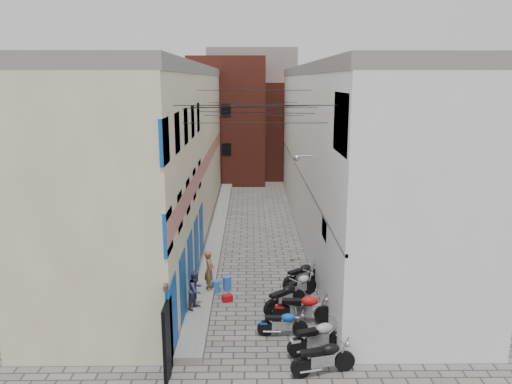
{
  "coord_description": "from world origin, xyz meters",
  "views": [
    {
      "loc": [
        -0.17,
        -13.27,
        8.27
      ],
      "look_at": [
        0.1,
        9.99,
        3.0
      ],
      "focal_mm": 35.0,
      "sensor_mm": 36.0,
      "label": 1
    }
  ],
  "objects_px": {
    "person_a": "(209,270)",
    "water_jug_near": "(216,286)",
    "red_crate": "(227,298)",
    "water_jug_far": "(227,283)",
    "motorcycle_d": "(303,307)",
    "motorcycle_a": "(323,356)",
    "motorcycle_f": "(300,285)",
    "motorcycle_g": "(302,274)",
    "person_b": "(196,290)",
    "motorcycle_c": "(283,322)",
    "motorcycle_b": "(318,336)",
    "motorcycle_e": "(285,296)"
  },
  "relations": [
    {
      "from": "person_a",
      "to": "water_jug_near",
      "type": "height_order",
      "value": "person_a"
    },
    {
      "from": "red_crate",
      "to": "water_jug_far",
      "type": "bearing_deg",
      "value": 93.01
    },
    {
      "from": "water_jug_far",
      "to": "motorcycle_d",
      "type": "bearing_deg",
      "value": -46.19
    },
    {
      "from": "motorcycle_a",
      "to": "motorcycle_f",
      "type": "bearing_deg",
      "value": 168.47
    },
    {
      "from": "motorcycle_a",
      "to": "motorcycle_f",
      "type": "height_order",
      "value": "motorcycle_a"
    },
    {
      "from": "motorcycle_g",
      "to": "person_b",
      "type": "bearing_deg",
      "value": -95.94
    },
    {
      "from": "motorcycle_a",
      "to": "person_b",
      "type": "xyz_separation_m",
      "value": [
        -4.02,
        3.78,
        0.39
      ]
    },
    {
      "from": "motorcycle_c",
      "to": "motorcycle_d",
      "type": "bearing_deg",
      "value": 141.89
    },
    {
      "from": "motorcycle_b",
      "to": "motorcycle_c",
      "type": "distance_m",
      "value": 1.47
    },
    {
      "from": "motorcycle_d",
      "to": "motorcycle_g",
      "type": "distance_m",
      "value": 3.12
    },
    {
      "from": "motorcycle_b",
      "to": "motorcycle_f",
      "type": "bearing_deg",
      "value": 163.65
    },
    {
      "from": "motorcycle_e",
      "to": "motorcycle_f",
      "type": "distance_m",
      "value": 1.24
    },
    {
      "from": "motorcycle_f",
      "to": "water_jug_near",
      "type": "bearing_deg",
      "value": -141.36
    },
    {
      "from": "motorcycle_c",
      "to": "motorcycle_g",
      "type": "xyz_separation_m",
      "value": [
        1.02,
        3.99,
        0.07
      ]
    },
    {
      "from": "person_a",
      "to": "red_crate",
      "type": "distance_m",
      "value": 1.28
    },
    {
      "from": "motorcycle_c",
      "to": "motorcycle_a",
      "type": "bearing_deg",
      "value": 27.07
    },
    {
      "from": "motorcycle_a",
      "to": "motorcycle_f",
      "type": "relative_size",
      "value": 1.06
    },
    {
      "from": "motorcycle_f",
      "to": "water_jug_near",
      "type": "distance_m",
      "value": 3.33
    },
    {
      "from": "motorcycle_c",
      "to": "person_a",
      "type": "relative_size",
      "value": 1.06
    },
    {
      "from": "person_b",
      "to": "water_jug_far",
      "type": "relative_size",
      "value": 2.55
    },
    {
      "from": "motorcycle_f",
      "to": "red_crate",
      "type": "distance_m",
      "value": 2.82
    },
    {
      "from": "person_a",
      "to": "water_jug_far",
      "type": "height_order",
      "value": "person_a"
    },
    {
      "from": "motorcycle_d",
      "to": "water_jug_near",
      "type": "xyz_separation_m",
      "value": [
        -3.18,
        2.59,
        -0.36
      ]
    },
    {
      "from": "motorcycle_b",
      "to": "motorcycle_a",
      "type": "bearing_deg",
      "value": -18.92
    },
    {
      "from": "motorcycle_e",
      "to": "person_b",
      "type": "bearing_deg",
      "value": -125.24
    },
    {
      "from": "motorcycle_g",
      "to": "water_jug_far",
      "type": "height_order",
      "value": "motorcycle_g"
    },
    {
      "from": "motorcycle_a",
      "to": "red_crate",
      "type": "bearing_deg",
      "value": -162.18
    },
    {
      "from": "red_crate",
      "to": "motorcycle_c",
      "type": "bearing_deg",
      "value": -53.95
    },
    {
      "from": "motorcycle_b",
      "to": "motorcycle_g",
      "type": "bearing_deg",
      "value": 161.08
    },
    {
      "from": "motorcycle_b",
      "to": "motorcycle_e",
      "type": "height_order",
      "value": "motorcycle_b"
    },
    {
      "from": "motorcycle_f",
      "to": "red_crate",
      "type": "xyz_separation_m",
      "value": [
        -2.78,
        -0.24,
        -0.41
      ]
    },
    {
      "from": "motorcycle_a",
      "to": "motorcycle_b",
      "type": "relative_size",
      "value": 0.96
    },
    {
      "from": "motorcycle_a",
      "to": "person_a",
      "type": "xyz_separation_m",
      "value": [
        -3.67,
        5.41,
        0.48
      ]
    },
    {
      "from": "motorcycle_b",
      "to": "motorcycle_e",
      "type": "bearing_deg",
      "value": 176.96
    },
    {
      "from": "motorcycle_a",
      "to": "water_jug_near",
      "type": "bearing_deg",
      "value": -162.23
    },
    {
      "from": "person_b",
      "to": "red_crate",
      "type": "height_order",
      "value": "person_b"
    },
    {
      "from": "motorcycle_b",
      "to": "motorcycle_g",
      "type": "relative_size",
      "value": 1.06
    },
    {
      "from": "motorcycle_c",
      "to": "motorcycle_f",
      "type": "xyz_separation_m",
      "value": [
        0.84,
        2.91,
        0.04
      ]
    },
    {
      "from": "motorcycle_e",
      "to": "motorcycle_g",
      "type": "height_order",
      "value": "motorcycle_e"
    },
    {
      "from": "motorcycle_d",
      "to": "motorcycle_g",
      "type": "xyz_separation_m",
      "value": [
        0.27,
        3.1,
        -0.05
      ]
    },
    {
      "from": "motorcycle_d",
      "to": "water_jug_near",
      "type": "relative_size",
      "value": 4.28
    },
    {
      "from": "motorcycle_d",
      "to": "motorcycle_f",
      "type": "distance_m",
      "value": 2.03
    },
    {
      "from": "motorcycle_d",
      "to": "water_jug_far",
      "type": "relative_size",
      "value": 3.84
    },
    {
      "from": "motorcycle_g",
      "to": "water_jug_near",
      "type": "height_order",
      "value": "motorcycle_g"
    },
    {
      "from": "motorcycle_e",
      "to": "motorcycle_f",
      "type": "xyz_separation_m",
      "value": [
        0.65,
        1.06,
        -0.04
      ]
    },
    {
      "from": "motorcycle_a",
      "to": "motorcycle_g",
      "type": "height_order",
      "value": "motorcycle_a"
    },
    {
      "from": "person_b",
      "to": "water_jug_near",
      "type": "distance_m",
      "value": 2.1
    },
    {
      "from": "motorcycle_g",
      "to": "red_crate",
      "type": "xyz_separation_m",
      "value": [
        -2.96,
        -1.32,
        -0.43
      ]
    },
    {
      "from": "motorcycle_a",
      "to": "motorcycle_d",
      "type": "bearing_deg",
      "value": 171.43
    },
    {
      "from": "person_a",
      "to": "red_crate",
      "type": "bearing_deg",
      "value": -134.21
    }
  ]
}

